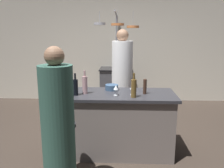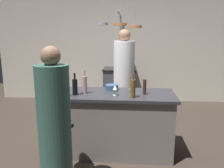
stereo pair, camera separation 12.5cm
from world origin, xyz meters
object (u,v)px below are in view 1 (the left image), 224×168
object	(u,v)px
wine_bottle_amber	(134,88)
wine_glass_near_right_guest	(132,87)
wine_bottle_red	(64,88)
wine_glass_by_chef	(116,88)
stove_range	(116,86)
chef	(122,82)
mixing_bowl_blue	(112,87)
bar_stool_left	(66,147)
wine_bottle_rose	(85,85)
guest_left	(58,131)
wine_bottle_dark	(75,87)
pepper_mill	(145,87)
mixing_bowl_steel	(58,93)

from	to	relation	value
wine_bottle_amber	wine_glass_near_right_guest	xyz separation A→B (m)	(-0.01, 0.13, -0.02)
wine_bottle_red	wine_glass_by_chef	size ratio (longest dim) A/B	2.07
stove_range	wine_glass_by_chef	bearing A→B (deg)	-88.56
chef	mixing_bowl_blue	world-z (taller)	chef
bar_stool_left	wine_glass_by_chef	world-z (taller)	wine_glass_by_chef
wine_bottle_rose	wine_bottle_amber	size ratio (longest dim) A/B	1.02
chef	wine_glass_near_right_guest	distance (m)	1.14
wine_glass_by_chef	guest_left	bearing A→B (deg)	-123.52
guest_left	wine_bottle_dark	size ratio (longest dim) A/B	5.31
chef	bar_stool_left	world-z (taller)	chef
wine_glass_by_chef	mixing_bowl_blue	world-z (taller)	wine_glass_by_chef
stove_range	pepper_mill	world-z (taller)	pepper_mill
stove_range	chef	xyz separation A→B (m)	(0.15, -1.40, 0.39)
wine_glass_near_right_guest	wine_bottle_red	bearing A→B (deg)	-171.09
bar_stool_left	wine_bottle_dark	distance (m)	0.81
wine_bottle_dark	wine_glass_by_chef	size ratio (longest dim) A/B	2.08
pepper_mill	mixing_bowl_steel	xyz separation A→B (m)	(-1.20, -0.12, -0.08)
stove_range	wine_glass_near_right_guest	bearing A→B (deg)	-83.44
stove_range	mixing_bowl_blue	distance (m)	2.31
wine_bottle_amber	wine_glass_by_chef	distance (m)	0.25
bar_stool_left	wine_glass_near_right_guest	distance (m)	1.17
pepper_mill	chef	bearing A→B (deg)	106.52
wine_bottle_amber	wine_bottle_red	distance (m)	0.92
wine_bottle_red	wine_glass_by_chef	bearing A→B (deg)	8.07
wine_bottle_red	wine_glass_by_chef	world-z (taller)	wine_bottle_red
mixing_bowl_steel	mixing_bowl_blue	size ratio (longest dim) A/B	0.84
stove_range	wine_bottle_red	distance (m)	2.80
wine_bottle_dark	wine_bottle_red	bearing A→B (deg)	-147.62
stove_range	wine_glass_by_chef	size ratio (longest dim) A/B	6.10
bar_stool_left	pepper_mill	world-z (taller)	pepper_mill
wine_bottle_red	mixing_bowl_steel	world-z (taller)	wine_bottle_red
chef	pepper_mill	world-z (taller)	chef
wine_bottle_amber	mixing_bowl_blue	world-z (taller)	wine_bottle_amber
mixing_bowl_steel	chef	bearing A→B (deg)	53.45
wine_bottle_rose	wine_bottle_dark	size ratio (longest dim) A/B	1.09
chef	wine_bottle_amber	distance (m)	1.28
pepper_mill	wine_bottle_rose	bearing A→B (deg)	-178.67
stove_range	bar_stool_left	world-z (taller)	stove_range
chef	guest_left	size ratio (longest dim) A/B	1.12
chef	wine_bottle_red	xyz separation A→B (m)	(-0.77, -1.27, 0.18)
bar_stool_left	wine_bottle_amber	xyz separation A→B (m)	(0.83, 0.42, 0.65)
bar_stool_left	mixing_bowl_steel	world-z (taller)	mixing_bowl_steel
guest_left	wine_glass_by_chef	bearing A→B (deg)	56.48
bar_stool_left	wine_glass_near_right_guest	bearing A→B (deg)	33.74
mixing_bowl_blue	wine_bottle_red	bearing A→B (deg)	-146.49
wine_bottle_rose	wine_glass_near_right_guest	size ratio (longest dim) A/B	2.26
pepper_mill	wine_bottle_red	xyz separation A→B (m)	(-1.09, -0.20, 0.01)
wine_bottle_amber	wine_glass_near_right_guest	distance (m)	0.13
bar_stool_left	mixing_bowl_steel	distance (m)	0.76
pepper_mill	mixing_bowl_blue	world-z (taller)	pepper_mill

